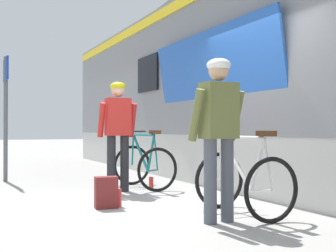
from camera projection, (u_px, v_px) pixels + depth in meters
The scene contains 10 objects.
ground_plane at pixel (177, 208), 5.68m from camera, with size 80.00×80.00×0.00m, color #A09E99.
train_car at pixel (284, 76), 8.12m from camera, with size 3.17×17.36×3.88m.
cyclist_near_in_olive at pixel (219, 124), 4.78m from camera, with size 0.62×0.33×1.76m.
cyclist_far_in_red at pixel (118, 126), 7.14m from camera, with size 0.62×0.32×1.76m.
bicycle_near_white at pixel (244, 181), 5.17m from camera, with size 0.72×1.08×0.99m.
bicycle_far_teal at pixel (144, 165), 7.56m from camera, with size 0.76×1.10×0.99m.
backpack_on_platform at pixel (106, 192), 5.64m from camera, with size 0.28×0.18×0.40m, color maroon.
water_bottle_near_the_bikes at pixel (151, 183), 7.34m from camera, with size 0.07×0.07×0.22m, color red.
water_bottle_by_the_backpack at pixel (119, 198), 5.74m from camera, with size 0.07×0.07×0.23m, color red.
platform_sign_post at pixel (6, 97), 8.55m from camera, with size 0.08×0.70×2.40m.
Camera 1 is at (-2.54, -5.10, 1.00)m, focal length 47.65 mm.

